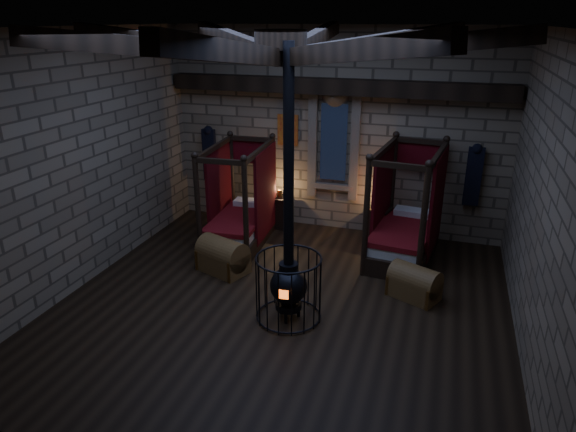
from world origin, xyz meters
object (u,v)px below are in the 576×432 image
(trunk_right, at_px, (414,283))
(stove, at_px, (289,282))
(bed_right, at_px, (404,231))
(trunk_left, at_px, (223,257))
(bed_left, at_px, (240,219))

(trunk_right, height_order, stove, stove)
(bed_right, xyz_separation_m, trunk_left, (-3.05, -1.61, -0.24))
(bed_left, relative_size, bed_right, 0.94)
(bed_right, distance_m, stove, 3.10)
(bed_left, distance_m, stove, 3.01)
(bed_left, xyz_separation_m, bed_right, (3.23, 0.32, 0.03))
(trunk_left, bearing_deg, bed_right, 48.33)
(bed_right, height_order, trunk_left, bed_right)
(bed_right, bearing_deg, trunk_right, -71.26)
(bed_left, relative_size, stove, 0.50)
(bed_left, bearing_deg, stove, -57.16)
(trunk_right, bearing_deg, bed_right, 127.30)
(bed_right, height_order, trunk_right, bed_right)
(bed_right, relative_size, trunk_right, 2.33)
(bed_right, relative_size, stove, 0.53)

